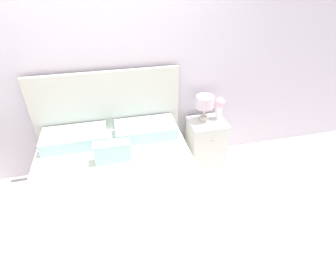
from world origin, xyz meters
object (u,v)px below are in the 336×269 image
at_px(bed, 119,199).
at_px(flower_vase, 220,106).
at_px(nightstand, 206,143).
at_px(table_lamp, 205,103).

xyz_separation_m(bed, flower_vase, (1.27, 0.74, 0.46)).
distance_m(nightstand, flower_vase, 0.49).
height_order(bed, table_lamp, bed).
relative_size(nightstand, table_lamp, 1.96).
xyz_separation_m(nightstand, flower_vase, (0.15, 0.05, 0.46)).
xyz_separation_m(bed, nightstand, (1.12, 0.69, -0.01)).
distance_m(nightstand, table_lamp, 0.53).
xyz_separation_m(table_lamp, flower_vase, (0.19, -0.00, -0.06)).
distance_m(table_lamp, flower_vase, 0.20).
xyz_separation_m(nightstand, table_lamp, (-0.04, 0.05, 0.52)).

